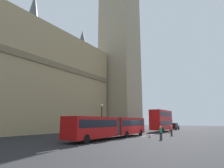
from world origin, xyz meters
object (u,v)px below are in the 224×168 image
(street_lamp, at_px, (102,117))
(pedestrian_near_cones, at_px, (161,132))
(traffic_cone_west, at_px, (149,135))
(double_decker_bus, at_px, (161,120))
(sedan_lead, at_px, (174,126))
(articulated_bus, at_px, (112,126))
(pedestrian_by_kerb, at_px, (171,130))
(clock_tower, at_px, (119,3))
(traffic_cone_middle, at_px, (169,132))

(street_lamp, height_order, pedestrian_near_cones, street_lamp)
(traffic_cone_west, relative_size, pedestrian_near_cones, 0.34)
(double_decker_bus, distance_m, traffic_cone_west, 18.08)
(double_decker_bus, distance_m, sedan_lead, 10.70)
(traffic_cone_west, xyz_separation_m, pedestrian_near_cones, (-2.36, -2.53, 0.63))
(articulated_bus, xyz_separation_m, pedestrian_by_kerb, (9.53, -5.63, -0.83))
(sedan_lead, height_order, pedestrian_by_kerb, sedan_lead)
(pedestrian_near_cones, bearing_deg, double_decker_bus, 17.87)
(clock_tower, xyz_separation_m, traffic_cone_west, (-22.09, -17.86, -41.53))
(traffic_cone_west, bearing_deg, sedan_lead, 7.63)
(clock_tower, bearing_deg, pedestrian_by_kerb, -130.50)
(sedan_lead, distance_m, traffic_cone_middle, 17.75)
(clock_tower, bearing_deg, sedan_lead, -67.10)
(traffic_cone_middle, distance_m, street_lamp, 14.18)
(double_decker_bus, height_order, traffic_cone_west, double_decker_bus)
(clock_tower, relative_size, articulated_bus, 4.66)
(articulated_bus, height_order, traffic_cone_middle, articulated_bus)
(clock_tower, relative_size, pedestrian_near_cones, 47.01)
(clock_tower, distance_m, articulated_bus, 49.92)
(double_decker_bus, xyz_separation_m, street_lamp, (-18.02, 4.50, 0.35))
(articulated_bus, height_order, double_decker_bus, double_decker_bus)
(articulated_bus, distance_m, double_decker_bus, 21.72)
(sedan_lead, xyz_separation_m, pedestrian_near_cones, (-30.40, -6.29, -0.00))
(traffic_cone_west, relative_size, pedestrian_by_kerb, 0.34)
(pedestrian_by_kerb, bearing_deg, double_decker_bus, 24.84)
(sedan_lead, bearing_deg, articulated_bus, 179.80)
(street_lamp, bearing_deg, sedan_lead, -9.18)
(pedestrian_near_cones, height_order, pedestrian_by_kerb, same)
(clock_tower, xyz_separation_m, double_decker_bus, (-4.59, -13.99, -39.10))
(traffic_cone_west, bearing_deg, traffic_cone_middle, 0.73)
(sedan_lead, relative_size, street_lamp, 0.83)
(articulated_bus, xyz_separation_m, traffic_cone_middle, (14.88, -3.73, -1.46))
(pedestrian_by_kerb, bearing_deg, street_lamp, 120.03)
(traffic_cone_middle, distance_m, pedestrian_by_kerb, 5.71)
(sedan_lead, bearing_deg, clock_tower, 112.90)
(articulated_bus, relative_size, double_decker_bus, 1.77)
(sedan_lead, bearing_deg, traffic_cone_west, -172.37)
(clock_tower, height_order, pedestrian_near_cones, clock_tower)
(pedestrian_by_kerb, bearing_deg, articulated_bus, 149.43)
(traffic_cone_middle, xyz_separation_m, pedestrian_by_kerb, (-5.35, -1.90, 0.63))
(articulated_bus, xyz_separation_m, traffic_cone_west, (4.20, -3.87, -1.46))
(pedestrian_by_kerb, bearing_deg, traffic_cone_west, 161.70)
(clock_tower, xyz_separation_m, street_lamp, (-22.62, -9.49, -38.76))
(traffic_cone_west, xyz_separation_m, traffic_cone_middle, (10.68, 0.14, 0.00))
(traffic_cone_middle, relative_size, street_lamp, 0.11)
(double_decker_bus, distance_m, pedestrian_by_kerb, 13.52)
(sedan_lead, relative_size, traffic_cone_middle, 7.59)
(sedan_lead, distance_m, street_lamp, 29.02)
(sedan_lead, height_order, traffic_cone_west, sedan_lead)
(street_lamp, bearing_deg, clock_tower, 22.75)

